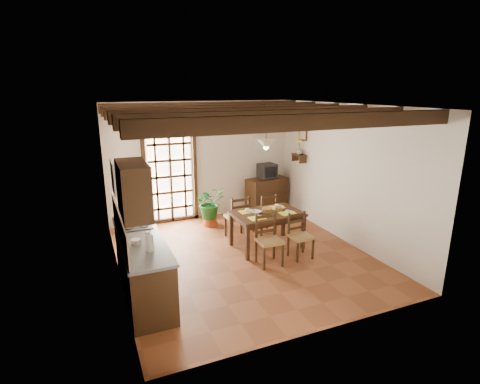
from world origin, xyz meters
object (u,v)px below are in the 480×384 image
kitchen_counter (142,264)px  sideboard (267,195)px  dining_table (267,217)px  chair_near_left (269,249)px  pendant_lamp (266,143)px  potted_plant (210,202)px  chair_far_right (265,220)px  chair_near_right (300,244)px  chair_far_left (237,225)px  crt_tv (267,171)px

kitchen_counter → sideboard: bearing=38.4°
dining_table → chair_near_left: chair_near_left is taller
chair_near_left → sideboard: (1.32, 2.72, 0.15)m
chair_near_left → pendant_lamp: pendant_lamp is taller
potted_plant → pendant_lamp: 2.23m
chair_far_right → potted_plant: potted_plant is taller
sideboard → pendant_lamp: size_ratio=1.23×
chair_near_left → potted_plant: size_ratio=0.47×
dining_table → chair_near_right: size_ratio=1.61×
chair_near_right → sideboard: bearing=74.1°
chair_near_left → chair_far_left: size_ratio=0.97×
sideboard → potted_plant: bearing=-177.3°
potted_plant → pendant_lamp: (0.65, -1.51, 1.51)m
potted_plant → crt_tv: bearing=13.8°
potted_plant → kitchen_counter: bearing=-128.3°
potted_plant → chair_far_left: bearing=-72.9°
pendant_lamp → crt_tv: bearing=62.1°
potted_plant → pendant_lamp: size_ratio=2.32×
chair_near_right → crt_tv: size_ratio=1.89×
dining_table → crt_tv: 2.30m
kitchen_counter → chair_far_right: bearing=27.7°
chair_far_left → crt_tv: crt_tv is taller
kitchen_counter → pendant_lamp: bearing=19.5°
chair_near_right → chair_far_right: chair_far_right is taller
chair_far_right → pendant_lamp: 1.92m
chair_far_right → potted_plant: bearing=-48.7°
chair_near_right → potted_plant: bearing=111.7°
dining_table → chair_far_left: bearing=116.1°
chair_far_left → sideboard: 1.93m
chair_near_left → sideboard: bearing=64.8°
kitchen_counter → dining_table: 2.68m
potted_plant → chair_near_right: bearing=-66.0°
chair_near_left → chair_far_left: bearing=93.1°
chair_near_right → chair_far_right: 1.37m
chair_near_right → pendant_lamp: bearing=112.9°
crt_tv → pendant_lamp: size_ratio=0.54×
chair_far_left → sideboard: chair_far_left is taller
kitchen_counter → chair_far_right: 3.24m
chair_far_left → chair_near_left: bearing=89.8°
pendant_lamp → potted_plant: bearing=113.3°
pendant_lamp → sideboard: bearing=62.2°
crt_tv → potted_plant: potted_plant is taller
chair_near_right → pendant_lamp: (-0.36, 0.77, 1.81)m
potted_plant → dining_table: bearing=-68.0°
crt_tv → kitchen_counter: bearing=-148.1°
chair_near_left → chair_far_left: 1.37m
sideboard → crt_tv: bearing=-101.3°
potted_plant → pendant_lamp: pendant_lamp is taller
dining_table → chair_near_left: 0.84m
chair_far_left → crt_tv: size_ratio=2.09×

